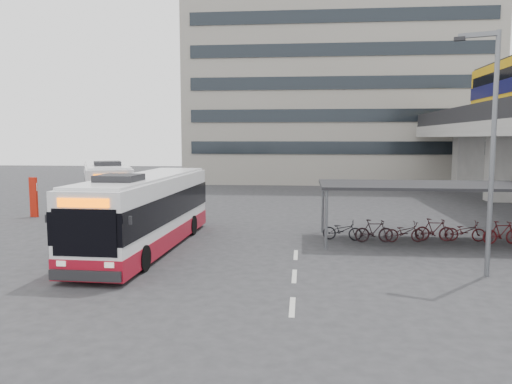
# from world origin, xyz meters

# --- Properties ---
(ground) EXTENTS (120.00, 120.00, 0.00)m
(ground) POSITION_xyz_m (0.00, 0.00, 0.00)
(ground) COLOR #28282B
(ground) RESTS_ON ground
(bike_shelter) EXTENTS (10.00, 4.00, 2.54)m
(bike_shelter) POSITION_xyz_m (8.50, 3.00, 1.36)
(bike_shelter) COLOR #595B60
(bike_shelter) RESTS_ON ground
(office_block) EXTENTS (30.00, 15.00, 25.00)m
(office_block) POSITION_xyz_m (6.00, 36.00, 12.50)
(office_block) COLOR gray
(office_block) RESTS_ON ground
(road_markings) EXTENTS (0.15, 7.60, 0.01)m
(road_markings) POSITION_xyz_m (2.50, -3.00, 0.01)
(road_markings) COLOR beige
(road_markings) RESTS_ON ground
(bus_main) EXTENTS (2.72, 10.98, 3.22)m
(bus_main) POSITION_xyz_m (-3.57, 0.60, 1.50)
(bus_main) COLOR white
(bus_main) RESTS_ON ground
(bus_teal) EXTENTS (6.74, 10.91, 3.23)m
(bus_teal) POSITION_xyz_m (-9.09, 9.96, 1.50)
(bus_teal) COLOR white
(bus_teal) RESTS_ON ground
(pedestrian) EXTENTS (0.45, 0.66, 1.77)m
(pedestrian) POSITION_xyz_m (-6.72, 5.15, 0.89)
(pedestrian) COLOR black
(pedestrian) RESTS_ON ground
(lamp_post) EXTENTS (1.32, 0.62, 7.83)m
(lamp_post) POSITION_xyz_m (8.66, -2.36, 4.47)
(lamp_post) COLOR #595B60
(lamp_post) RESTS_ON ground
(sign_totem_north) EXTENTS (0.50, 0.21, 2.28)m
(sign_totem_north) POSITION_xyz_m (-12.56, 7.97, 1.18)
(sign_totem_north) COLOR #B2190A
(sign_totem_north) RESTS_ON ground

